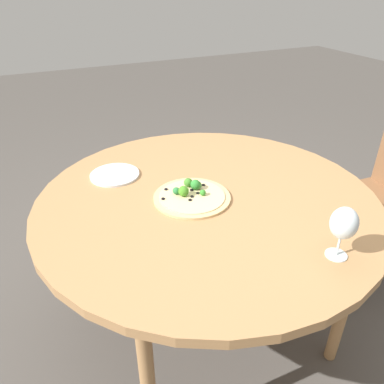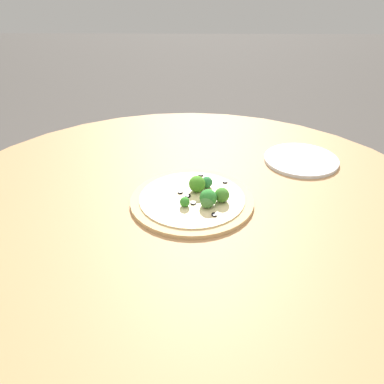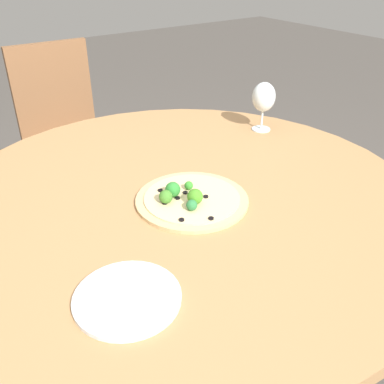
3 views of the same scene
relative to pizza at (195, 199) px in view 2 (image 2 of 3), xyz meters
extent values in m
cylinder|color=#A87A4C|center=(-0.02, -0.06, -0.03)|extent=(1.38, 1.38, 0.04)
cylinder|color=#A87A4C|center=(-0.44, 0.37, -0.40)|extent=(0.05, 0.05, 0.70)
cylinder|color=#A87A4C|center=(0.41, 0.37, -0.40)|extent=(0.05, 0.05, 0.70)
cylinder|color=tan|center=(-0.01, 0.00, -0.01)|extent=(0.31, 0.31, 0.01)
cylinder|color=beige|center=(-0.01, 0.00, 0.00)|extent=(0.26, 0.26, 0.00)
sphere|color=#338429|center=(-0.02, -0.04, 0.01)|extent=(0.02, 0.02, 0.02)
sphere|color=#3F7B28|center=(0.07, -0.02, 0.02)|extent=(0.04, 0.04, 0.04)
sphere|color=#427C39|center=(0.03, -0.04, 0.02)|extent=(0.03, 0.03, 0.03)
sphere|color=#2D7D2E|center=(0.03, -0.03, 0.02)|extent=(0.04, 0.04, 0.04)
sphere|color=#428523|center=(0.01, 0.03, 0.02)|extent=(0.04, 0.04, 0.04)
sphere|color=#2B7139|center=(0.03, 0.05, 0.02)|extent=(0.03, 0.03, 0.03)
cylinder|color=black|center=(0.08, 0.08, 0.00)|extent=(0.01, 0.01, 0.00)
cylinder|color=black|center=(-0.04, 0.02, 0.00)|extent=(0.01, 0.01, 0.00)
cylinder|color=black|center=(0.07, -0.01, 0.00)|extent=(0.01, 0.01, 0.00)
cylinder|color=black|center=(0.05, -0.08, 0.00)|extent=(0.01, 0.01, 0.00)
cylinder|color=black|center=(0.02, 0.12, 0.00)|extent=(0.01, 0.01, 0.00)
cylinder|color=black|center=(-0.01, 0.01, 0.00)|extent=(0.01, 0.01, 0.00)
cylinder|color=black|center=(0.03, -0.01, 0.00)|extent=(0.01, 0.01, 0.00)
cylinder|color=black|center=(0.00, -0.03, 0.00)|extent=(0.01, 0.01, 0.00)
cylinder|color=silver|center=(0.31, 0.23, -0.01)|extent=(0.22, 0.22, 0.01)
camera|label=1|loc=(-1.16, 0.54, 0.78)|focal=35.00mm
camera|label=2|loc=(0.01, -0.91, 0.57)|focal=40.00mm
camera|label=3|loc=(0.57, 0.82, 0.61)|focal=40.00mm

